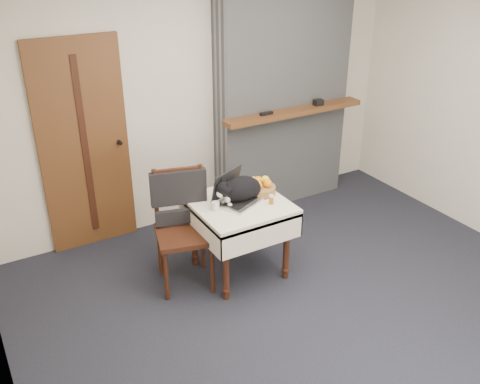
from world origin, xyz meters
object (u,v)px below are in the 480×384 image
at_px(pill_bottle, 271,199).
at_px(laptop, 235,194).
at_px(side_table, 239,214).
at_px(cream_jar, 216,206).
at_px(cat, 241,189).
at_px(chair, 181,211).
at_px(fruit_basket, 261,187).
at_px(door, 84,147).

bearing_deg(pill_bottle, laptop, 141.06).
height_order(side_table, cream_jar, cream_jar).
bearing_deg(laptop, cat, -38.05).
bearing_deg(laptop, cream_jar, 170.70).
distance_m(side_table, chair, 0.50).
distance_m(cat, fruit_basket, 0.22).
xyz_separation_m(cat, fruit_basket, (0.22, 0.03, -0.05)).
bearing_deg(cream_jar, cat, 9.24).
bearing_deg(cat, door, 122.90).
bearing_deg(chair, fruit_basket, 5.26).
relative_size(side_table, pill_bottle, 9.47).
xyz_separation_m(door, side_table, (0.97, -1.17, -0.41)).
bearing_deg(laptop, side_table, -82.29).
relative_size(door, chair, 1.95).
distance_m(cream_jar, chair, 0.31).
xyz_separation_m(fruit_basket, chair, (-0.72, 0.12, -0.10)).
bearing_deg(door, fruit_basket, -42.37).
bearing_deg(door, cat, -48.77).
height_order(cat, chair, chair).
relative_size(cream_jar, pill_bottle, 0.90).
bearing_deg(cat, laptop, 157.85).
relative_size(laptop, cream_jar, 6.14).
xyz_separation_m(door, laptop, (0.95, -1.13, -0.23)).
height_order(side_table, cat, cat).
height_order(cream_jar, fruit_basket, fruit_basket).
bearing_deg(cat, cream_jar, -179.09).
bearing_deg(laptop, fruit_basket, -20.31).
distance_m(side_table, pill_bottle, 0.32).
relative_size(laptop, pill_bottle, 5.56).
bearing_deg(chair, pill_bottle, -11.17).
relative_size(side_table, fruit_basket, 3.05).
xyz_separation_m(door, fruit_basket, (1.22, -1.11, -0.24)).
height_order(pill_bottle, chair, chair).
xyz_separation_m(side_table, pill_bottle, (0.22, -0.16, 0.16)).
distance_m(pill_bottle, chair, 0.77).
distance_m(side_table, cream_jar, 0.29).
xyz_separation_m(cream_jar, chair, (-0.23, 0.20, -0.08)).
height_order(laptop, cream_jar, laptop).
distance_m(laptop, chair, 0.48).
distance_m(door, chair, 1.16).
distance_m(cream_jar, pill_bottle, 0.48).
relative_size(pill_bottle, fruit_basket, 0.32).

